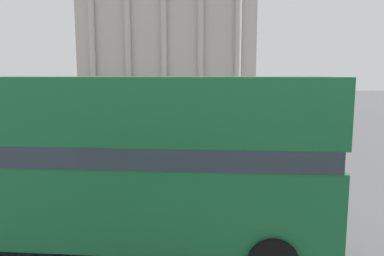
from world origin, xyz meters
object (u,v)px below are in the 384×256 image
plaza_building_left (172,34)px  traffic_light_far (267,104)px  traffic_light_near (109,133)px  pedestrian_black (163,136)px  double_decker_bus (98,157)px  traffic_light_mid (294,107)px  car_navy (203,133)px  car_black (185,116)px

plaza_building_left → traffic_light_far: bearing=-72.9°
traffic_light_near → traffic_light_far: bearing=58.4°
traffic_light_far → pedestrian_black: size_ratio=2.00×
double_decker_bus → traffic_light_mid: (6.58, 10.97, 0.25)m
traffic_light_near → car_navy: traffic_light_near is taller
plaza_building_left → traffic_light_mid: (12.14, -42.56, -8.20)m
pedestrian_black → plaza_building_left: bearing=-93.3°
traffic_light_near → car_black: size_ratio=0.77×
double_decker_bus → car_black: size_ratio=2.56×
traffic_light_mid → traffic_light_near: bearing=-142.7°
traffic_light_far → traffic_light_mid: bearing=-82.0°
traffic_light_mid → car_black: (-6.91, 12.78, -1.92)m
car_navy → double_decker_bus: bearing=42.1°
car_navy → pedestrian_black: (-1.98, -3.32, 0.35)m
traffic_light_mid → car_black: 14.65m
plaza_building_left → traffic_light_near: (4.29, -48.55, -8.68)m
car_navy → plaza_building_left: bearing=-120.4°
traffic_light_far → double_decker_bus: bearing=-109.4°
car_black → pedestrian_black: size_ratio=2.32×
traffic_light_near → traffic_light_far: 13.50m
car_black → car_navy: (2.07, -9.41, 0.00)m
plaza_building_left → traffic_light_mid: bearing=-74.1°
traffic_light_near → car_navy: (3.00, 9.36, -1.44)m
traffic_light_near → traffic_light_mid: (7.85, 5.99, 0.48)m
plaza_building_left → traffic_light_near: 49.51m
car_navy → car_black: bearing=-118.6°
plaza_building_left → traffic_light_near: bearing=-84.9°
traffic_light_mid → car_black: size_ratio=0.96×
plaza_building_left → car_navy: plaza_building_left is taller
traffic_light_mid → plaza_building_left: bearing=105.9°
pedestrian_black → traffic_light_near: bearing=69.9°
traffic_light_near → traffic_light_far: (7.08, 11.49, 0.23)m
double_decker_bus → traffic_light_mid: bearing=56.2°
traffic_light_mid → traffic_light_far: bearing=98.0°
traffic_light_near → car_black: 18.84m
plaza_building_left → car_black: size_ratio=6.40×
traffic_light_mid → car_black: bearing=118.4°
traffic_light_near → pedestrian_black: traffic_light_near is taller
traffic_light_far → plaza_building_left: bearing=107.1°
plaza_building_left → double_decker_bus: bearing=-84.1°
traffic_light_far → traffic_light_near: bearing=-121.6°
pedestrian_black → double_decker_bus: bearing=80.8°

